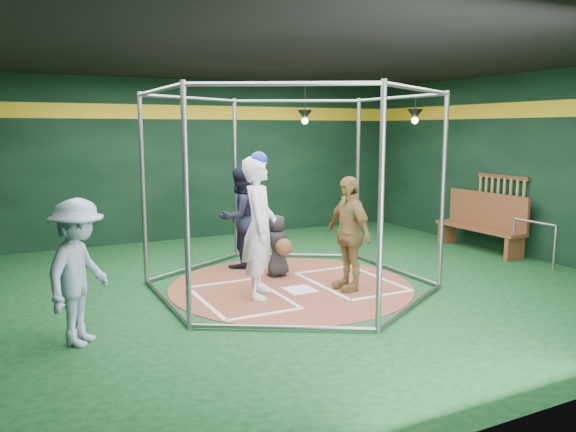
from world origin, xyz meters
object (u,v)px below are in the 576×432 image
visitor_leopard (348,233)px  umpire (240,217)px  dugout_bench (483,221)px  batter_figure (259,226)px

visitor_leopard → umpire: size_ratio=0.97×
visitor_leopard → dugout_bench: visitor_leopard is taller
batter_figure → umpire: batter_figure is taller
visitor_leopard → dugout_bench: bearing=104.4°
dugout_bench → visitor_leopard: bearing=-163.9°
batter_figure → dugout_bench: batter_figure is taller
visitor_leopard → batter_figure: bearing=-102.9°
batter_figure → dugout_bench: 5.40m
visitor_leopard → dugout_bench: (3.95, 1.14, -0.28)m
visitor_leopard → umpire: bearing=-157.4°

